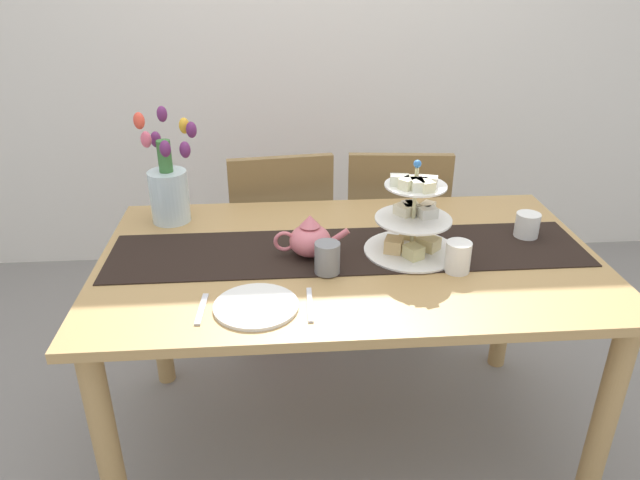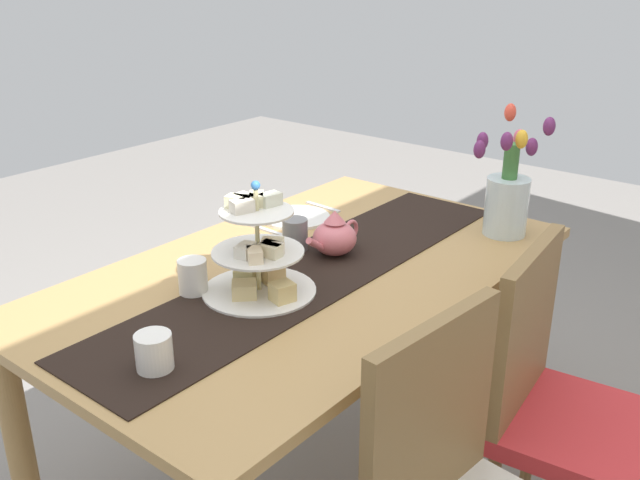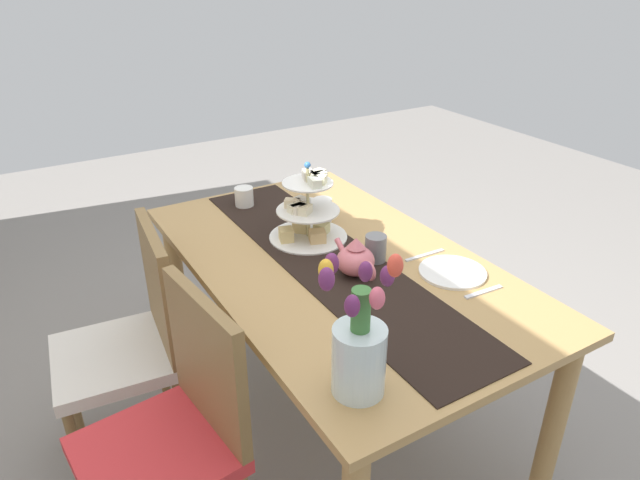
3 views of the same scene
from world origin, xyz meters
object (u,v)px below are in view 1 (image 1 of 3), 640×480
at_px(fork_left, 202,309).
at_px(knife_left, 310,304).
at_px(chair_right, 393,234).
at_px(teapot, 310,239).
at_px(tulip_vase, 169,186).
at_px(cream_jug, 527,225).
at_px(dinner_plate_left, 256,306).
at_px(mug_white_text, 458,257).
at_px(tiered_cake_stand, 413,222).
at_px(dining_table, 349,285).
at_px(chair_left, 280,238).
at_px(mug_grey, 327,258).

distance_m(fork_left, knife_left, 0.29).
xyz_separation_m(chair_right, teapot, (-0.41, -0.69, 0.32)).
xyz_separation_m(teapot, tulip_vase, (-0.47, 0.31, 0.07)).
distance_m(cream_jug, dinner_plate_left, 0.97).
bearing_deg(teapot, chair_right, 59.05).
bearing_deg(teapot, mug_white_text, -16.86).
bearing_deg(tiered_cake_stand, tulip_vase, 158.71).
distance_m(dining_table, teapot, 0.21).
xyz_separation_m(chair_left, dinner_plate_left, (-0.07, -0.98, 0.27)).
relative_size(knife_left, mug_white_text, 1.79).
bearing_deg(knife_left, dining_table, 63.83).
height_order(tiered_cake_stand, mug_white_text, tiered_cake_stand).
relative_size(chair_right, mug_white_text, 9.58).
distance_m(dining_table, dinner_plate_left, 0.43).
relative_size(tulip_vase, dinner_plate_left, 1.75).
distance_m(chair_right, mug_grey, 0.94).
bearing_deg(mug_white_text, cream_jug, 35.69).
bearing_deg(mug_grey, fork_left, -153.45).
bearing_deg(mug_grey, knife_left, -109.52).
xyz_separation_m(dinner_plate_left, fork_left, (-0.14, 0.00, -0.00)).
bearing_deg(tulip_vase, dining_table, -27.63).
bearing_deg(mug_grey, dining_table, 54.98).
bearing_deg(chair_left, dining_table, -72.33).
relative_size(chair_right, tiered_cake_stand, 2.99).
relative_size(mug_grey, mug_white_text, 1.00).
distance_m(chair_left, knife_left, 1.02).
bearing_deg(chair_left, chair_right, -0.01).
bearing_deg(cream_jug, mug_white_text, -144.31).
distance_m(tulip_vase, mug_white_text, 1.01).
height_order(chair_right, dinner_plate_left, chair_right).
height_order(teapot, tulip_vase, tulip_vase).
xyz_separation_m(chair_left, mug_white_text, (0.53, -0.82, 0.31)).
bearing_deg(knife_left, mug_grey, 70.48).
bearing_deg(chair_left, tulip_vase, -135.37).
bearing_deg(tiered_cake_stand, dining_table, -179.19).
bearing_deg(knife_left, chair_left, 94.44).
distance_m(dining_table, tiered_cake_stand, 0.29).
bearing_deg(knife_left, chair_right, 66.29).
height_order(dining_table, fork_left, fork_left).
relative_size(dinner_plate_left, mug_grey, 2.42).
height_order(teapot, knife_left, teapot).
distance_m(tulip_vase, dinner_plate_left, 0.69).
distance_m(teapot, dinner_plate_left, 0.34).
xyz_separation_m(chair_left, tulip_vase, (-0.38, -0.37, 0.40)).
height_order(dining_table, chair_left, chair_left).
bearing_deg(fork_left, mug_white_text, 12.18).
bearing_deg(chair_right, dinner_plate_left, -120.43).
distance_m(chair_left, dinner_plate_left, 1.02).
bearing_deg(tulip_vase, mug_grey, -39.62).
relative_size(dinner_plate_left, knife_left, 1.35).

